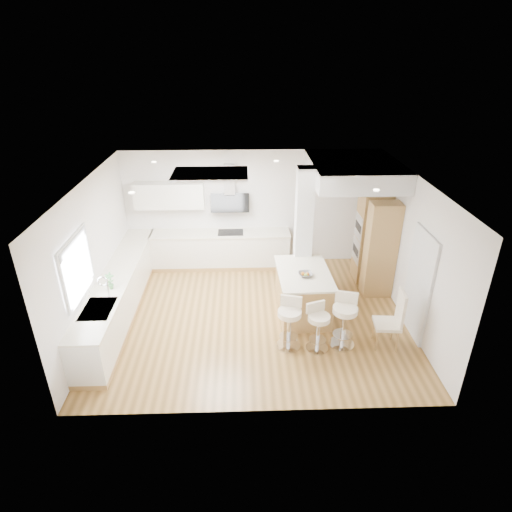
{
  "coord_description": "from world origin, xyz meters",
  "views": [
    {
      "loc": [
        -0.21,
        -7.21,
        4.94
      ],
      "look_at": [
        0.05,
        0.4,
        1.16
      ],
      "focal_mm": 30.0,
      "sensor_mm": 36.0,
      "label": 1
    }
  ],
  "objects_px": {
    "bar_stool_a": "(289,321)",
    "dining_chair": "(394,317)",
    "peninsula": "(303,292)",
    "bar_stool_c": "(344,318)",
    "bar_stool_b": "(318,325)"
  },
  "relations": [
    {
      "from": "dining_chair",
      "to": "peninsula",
      "type": "bearing_deg",
      "value": 147.47
    },
    {
      "from": "bar_stool_a",
      "to": "bar_stool_c",
      "type": "height_order",
      "value": "bar_stool_c"
    },
    {
      "from": "bar_stool_b",
      "to": "bar_stool_c",
      "type": "distance_m",
      "value": 0.5
    },
    {
      "from": "peninsula",
      "to": "dining_chair",
      "type": "distance_m",
      "value": 1.85
    },
    {
      "from": "bar_stool_b",
      "to": "dining_chair",
      "type": "distance_m",
      "value": 1.35
    },
    {
      "from": "peninsula",
      "to": "dining_chair",
      "type": "relative_size",
      "value": 1.37
    },
    {
      "from": "bar_stool_a",
      "to": "dining_chair",
      "type": "height_order",
      "value": "dining_chair"
    },
    {
      "from": "bar_stool_a",
      "to": "dining_chair",
      "type": "relative_size",
      "value": 0.86
    },
    {
      "from": "bar_stool_b",
      "to": "bar_stool_c",
      "type": "height_order",
      "value": "bar_stool_c"
    },
    {
      "from": "peninsula",
      "to": "bar_stool_c",
      "type": "distance_m",
      "value": 1.23
    },
    {
      "from": "peninsula",
      "to": "bar_stool_c",
      "type": "height_order",
      "value": "bar_stool_c"
    },
    {
      "from": "peninsula",
      "to": "bar_stool_c",
      "type": "xyz_separation_m",
      "value": [
        0.6,
        -1.07,
        0.11
      ]
    },
    {
      "from": "bar_stool_a",
      "to": "peninsula",
      "type": "bearing_deg",
      "value": 84.85
    },
    {
      "from": "bar_stool_b",
      "to": "dining_chair",
      "type": "relative_size",
      "value": 0.79
    },
    {
      "from": "peninsula",
      "to": "bar_stool_a",
      "type": "height_order",
      "value": "peninsula"
    }
  ]
}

